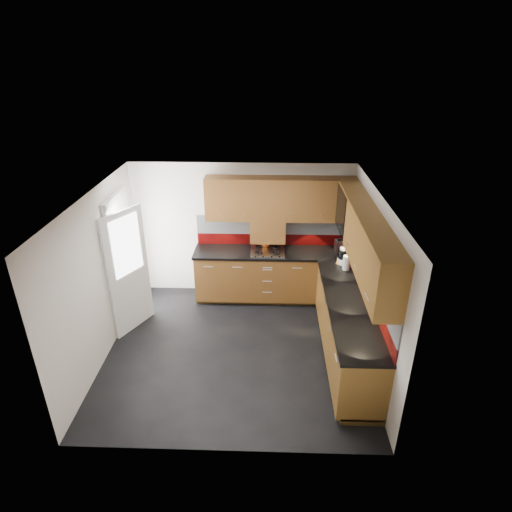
{
  "coord_description": "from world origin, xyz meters",
  "views": [
    {
      "loc": [
        0.47,
        -5.16,
        4.1
      ],
      "look_at": [
        0.28,
        0.65,
        1.26
      ],
      "focal_mm": 30.0,
      "sensor_mm": 36.0,
      "label": 1
    }
  ],
  "objects_px": {
    "utensil_pot": "(265,241)",
    "food_processor": "(343,256)",
    "gas_hob": "(268,251)",
    "toaster": "(343,246)"
  },
  "relations": [
    {
      "from": "gas_hob",
      "to": "food_processor",
      "type": "height_order",
      "value": "food_processor"
    },
    {
      "from": "utensil_pot",
      "to": "food_processor",
      "type": "xyz_separation_m",
      "value": [
        1.26,
        -0.61,
        0.03
      ]
    },
    {
      "from": "gas_hob",
      "to": "toaster",
      "type": "relative_size",
      "value": 1.93
    },
    {
      "from": "utensil_pot",
      "to": "toaster",
      "type": "relative_size",
      "value": 1.55
    },
    {
      "from": "food_processor",
      "to": "utensil_pot",
      "type": "bearing_deg",
      "value": 154.07
    },
    {
      "from": "toaster",
      "to": "food_processor",
      "type": "height_order",
      "value": "food_processor"
    },
    {
      "from": "gas_hob",
      "to": "toaster",
      "type": "distance_m",
      "value": 1.3
    },
    {
      "from": "gas_hob",
      "to": "toaster",
      "type": "bearing_deg",
      "value": 3.35
    },
    {
      "from": "gas_hob",
      "to": "toaster",
      "type": "xyz_separation_m",
      "value": [
        1.3,
        0.08,
        0.08
      ]
    },
    {
      "from": "gas_hob",
      "to": "food_processor",
      "type": "relative_size",
      "value": 2.0
    }
  ]
}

